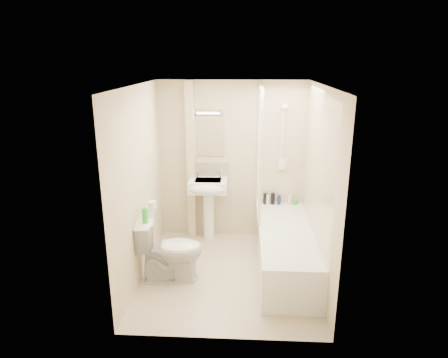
{
  "coord_description": "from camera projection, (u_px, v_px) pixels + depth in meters",
  "views": [
    {
      "loc": [
        0.2,
        -4.61,
        2.7
      ],
      "look_at": [
        -0.06,
        0.2,
        1.23
      ],
      "focal_mm": 32.0,
      "sensor_mm": 36.0,
      "label": 1
    }
  ],
  "objects": [
    {
      "name": "splashback",
      "position": [
        209.0,
        172.0,
        6.1
      ],
      "size": [
        0.6,
        0.02,
        0.3
      ],
      "primitive_type": "cube",
      "color": "beige",
      "rests_on": "wall_back"
    },
    {
      "name": "shower_screen",
      "position": [
        260.0,
        152.0,
        5.52
      ],
      "size": [
        0.04,
        0.92,
        1.8
      ],
      "color": "white",
      "rests_on": "bathtub"
    },
    {
      "name": "toilet_roll_lower",
      "position": [
        149.0,
        212.0,
        4.94
      ],
      "size": [
        0.12,
        0.12,
        0.11
      ],
      "primitive_type": "cylinder",
      "color": "white",
      "rests_on": "toilet"
    },
    {
      "name": "ceiling",
      "position": [
        229.0,
        86.0,
        4.5
      ],
      "size": [
        2.2,
        2.5,
        0.02
      ],
      "primitive_type": "cube",
      "color": "white",
      "rests_on": "wall_back"
    },
    {
      "name": "wall_back",
      "position": [
        232.0,
        161.0,
        6.04
      ],
      "size": [
        2.2,
        0.02,
        2.4
      ],
      "primitive_type": "cube",
      "color": "beige",
      "rests_on": "ground"
    },
    {
      "name": "bottle_white_a",
      "position": [
        268.0,
        200.0,
        6.1
      ],
      "size": [
        0.06,
        0.06,
        0.14
      ],
      "primitive_type": "cylinder",
      "color": "white",
      "rests_on": "bathtub"
    },
    {
      "name": "wall_left",
      "position": [
        139.0,
        185.0,
        4.91
      ],
      "size": [
        0.02,
        2.5,
        2.4
      ],
      "primitive_type": "cube",
      "color": "beige",
      "rests_on": "ground"
    },
    {
      "name": "bottle_black_b",
      "position": [
        273.0,
        199.0,
        6.09
      ],
      "size": [
        0.06,
        0.06,
        0.18
      ],
      "primitive_type": "cylinder",
      "color": "black",
      "rests_on": "bathtub"
    },
    {
      "name": "tile_right",
      "position": [
        317.0,
        166.0,
        4.92
      ],
      "size": [
        0.01,
        2.1,
        1.75
      ],
      "primitive_type": "cube",
      "color": "beige",
      "rests_on": "wall_right"
    },
    {
      "name": "bottle_green",
      "position": [
        295.0,
        202.0,
        6.08
      ],
      "size": [
        0.06,
        0.06,
        0.08
      ],
      "primitive_type": "cylinder",
      "color": "green",
      "rests_on": "bathtub"
    },
    {
      "name": "bottle_black_a",
      "position": [
        265.0,
        199.0,
        6.09
      ],
      "size": [
        0.06,
        0.06,
        0.17
      ],
      "primitive_type": "cylinder",
      "color": "black",
      "rests_on": "bathtub"
    },
    {
      "name": "wall_right",
      "position": [
        320.0,
        188.0,
        4.79
      ],
      "size": [
        0.02,
        2.5,
        2.4
      ],
      "primitive_type": "cube",
      "color": "beige",
      "rests_on": "ground"
    },
    {
      "name": "toilet_roll_upper",
      "position": [
        152.0,
        205.0,
        4.89
      ],
      "size": [
        0.1,
        0.1,
        0.1
      ],
      "primitive_type": "cylinder",
      "color": "white",
      "rests_on": "toilet_roll_lower"
    },
    {
      "name": "floor",
      "position": [
        228.0,
        274.0,
        5.2
      ],
      "size": [
        2.5,
        2.5,
        0.0
      ],
      "primitive_type": "plane",
      "color": "beige",
      "rests_on": "ground"
    },
    {
      "name": "tile_back",
      "position": [
        282.0,
        147.0,
        5.93
      ],
      "size": [
        0.7,
        0.01,
        1.75
      ],
      "primitive_type": "cube",
      "color": "beige",
      "rests_on": "wall_back"
    },
    {
      "name": "toilet",
      "position": [
        170.0,
        249.0,
        4.98
      ],
      "size": [
        0.61,
        0.88,
        0.81
      ],
      "primitive_type": "imported",
      "rotation": [
        0.0,
        0.0,
        1.67
      ],
      "color": "white",
      "rests_on": "ground"
    },
    {
      "name": "bottle_white_b",
      "position": [
        290.0,
        200.0,
        6.08
      ],
      "size": [
        0.06,
        0.06,
        0.16
      ],
      "primitive_type": "cylinder",
      "color": "white",
      "rests_on": "bathtub"
    },
    {
      "name": "mirror",
      "position": [
        209.0,
        136.0,
        5.94
      ],
      "size": [
        0.46,
        0.01,
        0.6
      ],
      "primitive_type": "cube",
      "color": "white",
      "rests_on": "wall_back"
    },
    {
      "name": "green_bottle",
      "position": [
        145.0,
        216.0,
        4.73
      ],
      "size": [
        0.07,
        0.07,
        0.19
      ],
      "primitive_type": "cylinder",
      "color": "green",
      "rests_on": "toilet"
    },
    {
      "name": "strip_light",
      "position": [
        208.0,
        111.0,
        5.81
      ],
      "size": [
        0.42,
        0.07,
        0.07
      ],
      "primitive_type": "cube",
      "color": "silver",
      "rests_on": "wall_back"
    },
    {
      "name": "pedestal_sink",
      "position": [
        208.0,
        193.0,
        5.96
      ],
      "size": [
        0.56,
        0.51,
        1.09
      ],
      "color": "white",
      "rests_on": "ground"
    },
    {
      "name": "pipe_boxing",
      "position": [
        191.0,
        161.0,
        6.02
      ],
      "size": [
        0.12,
        0.12,
        2.4
      ],
      "primitive_type": "cube",
      "color": "beige",
      "rests_on": "ground"
    },
    {
      "name": "bathtub",
      "position": [
        285.0,
        248.0,
        5.27
      ],
      "size": [
        0.7,
        2.1,
        0.55
      ],
      "color": "white",
      "rests_on": "ground"
    },
    {
      "name": "shower_fixture",
      "position": [
        283.0,
        140.0,
        5.85
      ],
      "size": [
        0.1,
        0.16,
        0.99
      ],
      "color": "white",
      "rests_on": "wall_back"
    },
    {
      "name": "bottle_blue",
      "position": [
        279.0,
        200.0,
        6.09
      ],
      "size": [
        0.05,
        0.05,
        0.14
      ],
      "primitive_type": "cylinder",
      "color": "navy",
      "rests_on": "bathtub"
    }
  ]
}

